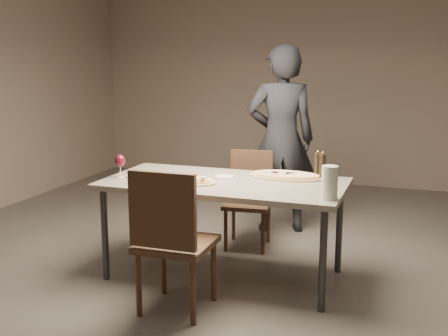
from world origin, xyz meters
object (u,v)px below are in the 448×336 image
(chair_far, at_px, (250,193))
(carafe, at_px, (330,183))
(bread_basket, at_px, (170,181))
(pepper_mill_left, at_px, (317,165))
(chair_near, at_px, (171,234))
(ham_pizza, at_px, (286,175))
(dining_table, at_px, (224,188))
(zucchini_pizza, at_px, (180,180))
(diner, at_px, (281,139))

(chair_far, bearing_deg, carafe, 122.72)
(bread_basket, distance_m, pepper_mill_left, 1.16)
(chair_near, xyz_separation_m, chair_far, (0.07, 1.52, -0.08))
(ham_pizza, bearing_deg, bread_basket, -118.72)
(bread_basket, xyz_separation_m, chair_near, (0.20, -0.44, -0.24))
(dining_table, xyz_separation_m, chair_near, (-0.10, -0.74, -0.14))
(zucchini_pizza, bearing_deg, dining_table, 0.20)
(dining_table, distance_m, diner, 1.31)
(chair_far, bearing_deg, dining_table, 85.92)
(carafe, bearing_deg, diner, 114.52)
(ham_pizza, height_order, diner, diner)
(carafe, bearing_deg, chair_far, 129.36)
(ham_pizza, distance_m, chair_near, 1.16)
(chair_near, distance_m, diner, 2.06)
(zucchini_pizza, relative_size, ham_pizza, 0.97)
(pepper_mill_left, relative_size, chair_near, 0.21)
(bread_basket, height_order, carafe, carafe)
(ham_pizza, xyz_separation_m, pepper_mill_left, (0.23, 0.10, 0.08))
(pepper_mill_left, distance_m, chair_near, 1.37)
(zucchini_pizza, xyz_separation_m, bread_basket, (-0.00, -0.16, 0.02))
(ham_pizza, height_order, pepper_mill_left, pepper_mill_left)
(diner, bearing_deg, bread_basket, 55.03)
(bread_basket, bearing_deg, pepper_mill_left, 35.79)
(zucchini_pizza, bearing_deg, bread_basket, -116.39)
(ham_pizza, relative_size, chair_far, 0.69)
(pepper_mill_left, height_order, chair_far, pepper_mill_left)
(dining_table, bearing_deg, pepper_mill_left, 31.01)
(ham_pizza, distance_m, pepper_mill_left, 0.26)
(zucchini_pizza, bearing_deg, pepper_mill_left, 4.50)
(zucchini_pizza, relative_size, pepper_mill_left, 2.73)
(zucchini_pizza, height_order, ham_pizza, zucchini_pizza)
(chair_near, height_order, chair_far, chair_near)
(zucchini_pizza, relative_size, chair_near, 0.57)
(zucchini_pizza, relative_size, carafe, 2.54)
(dining_table, distance_m, pepper_mill_left, 0.75)
(chair_near, bearing_deg, ham_pizza, 62.75)
(ham_pizza, relative_size, pepper_mill_left, 2.82)
(dining_table, distance_m, chair_near, 0.76)
(zucchini_pizza, distance_m, chair_near, 0.67)
(ham_pizza, distance_m, chair_far, 0.73)
(chair_near, relative_size, diner, 0.55)
(carafe, relative_size, chair_near, 0.23)
(ham_pizza, bearing_deg, dining_table, -123.15)
(zucchini_pizza, distance_m, pepper_mill_left, 1.07)
(dining_table, relative_size, ham_pizza, 3.09)
(ham_pizza, height_order, chair_far, chair_far)
(zucchini_pizza, xyz_separation_m, carafe, (1.13, -0.14, 0.09))
(zucchini_pizza, xyz_separation_m, diner, (0.42, 1.42, 0.13))
(dining_table, relative_size, zucchini_pizza, 3.19)
(bread_basket, bearing_deg, chair_far, 75.89)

